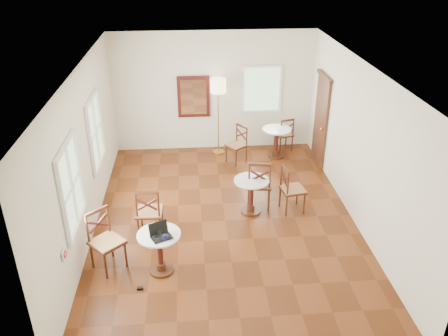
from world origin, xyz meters
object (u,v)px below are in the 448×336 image
cafe_table_near (160,248)px  chair_back_a (284,134)px  laptop (160,233)px  power_adapter (140,288)px  cafe_table_back (276,140)px  chair_near_b (106,241)px  chair_mid_a (259,184)px  chair_back_b (237,145)px  water_glass (160,234)px  mouse (155,237)px  cafe_table_mid (251,192)px  chair_mid_b (291,189)px  navy_mug (165,237)px  floor_lamp (218,91)px  chair_near_a (149,212)px

cafe_table_near → chair_back_a: 5.46m
laptop → power_adapter: laptop is taller
cafe_table_back → chair_near_b: 5.38m
chair_mid_a → laptop: bearing=56.3°
chair_near_b → chair_back_b: 4.59m
cafe_table_near → water_glass: bearing=-67.6°
chair_back_a → mouse: size_ratio=8.91×
chair_back_b → power_adapter: size_ratio=9.67×
cafe_table_mid → cafe_table_back: size_ratio=0.98×
cafe_table_mid → chair_back_b: 2.30m
chair_near_b → chair_mid_b: chair_near_b is taller
water_glass → chair_mid_a: bearing=46.2°
chair_near_b → navy_mug: chair_near_b is taller
chair_back_a → cafe_table_mid: bearing=51.4°
chair_mid_a → water_glass: (-1.88, -1.96, 0.26)m
laptop → navy_mug: bearing=-76.4°
cafe_table_mid → chair_back_b: chair_back_b is taller
chair_mid_b → mouse: size_ratio=9.87×
chair_back_a → floor_lamp: bearing=-14.6°
water_glass → floor_lamp: bearing=75.0°
laptop → power_adapter: 0.92m
cafe_table_mid → cafe_table_back: (0.97, 2.52, 0.01)m
laptop → water_glass: laptop is taller
mouse → cafe_table_mid: bearing=63.9°
chair_near_b → power_adapter: chair_near_b is taller
chair_back_a → laptop: (-2.93, -4.66, 0.35)m
laptop → chair_mid_a: bearing=20.3°
chair_mid_a → chair_mid_b: bearing=172.5°
chair_mid_b → chair_back_a: (0.44, 2.90, -0.05)m
cafe_table_near → water_glass: 0.35m
chair_back_b → power_adapter: 4.86m
navy_mug → water_glass: (-0.08, 0.10, 0.01)m
chair_mid_a → chair_mid_b: 0.65m
chair_back_b → laptop: (-1.66, -4.06, 0.34)m
chair_near_a → water_glass: (0.26, -1.11, 0.28)m
chair_near_a → mouse: (0.18, -1.13, 0.25)m
cafe_table_mid → chair_mid_b: 0.80m
cafe_table_near → chair_near_b: bearing=167.9°
chair_near_b → power_adapter: size_ratio=10.98×
water_glass → laptop: bearing=109.6°
chair_mid_b → navy_mug: bearing=118.3°
chair_near_b → chair_back_b: chair_near_b is taller
chair_near_b → chair_back_b: bearing=13.1°
navy_mug → power_adapter: bearing=-150.2°
cafe_table_back → chair_mid_b: (-0.17, -2.52, 0.03)m
chair_near_b → chair_back_b: (2.57, 3.80, -0.06)m
cafe_table_back → laptop: (-2.66, -4.27, 0.33)m
laptop → chair_near_a: bearing=77.4°
chair_mid_a → floor_lamp: bearing=-66.4°
cafe_table_mid → chair_back_b: size_ratio=0.79×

